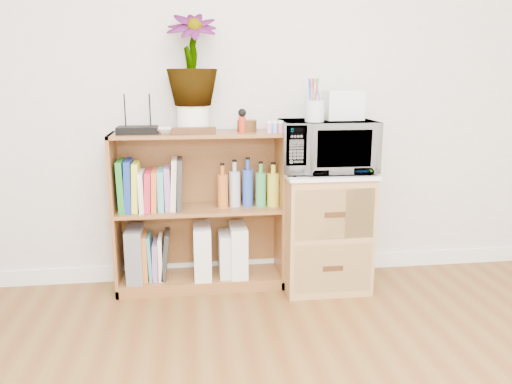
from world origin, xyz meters
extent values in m
cube|color=white|center=(0.00, 2.24, 0.05)|extent=(4.00, 0.02, 0.10)
cube|color=brown|center=(-0.35, 2.10, 0.47)|extent=(1.00, 0.30, 0.95)
cube|color=#9E7542|center=(0.40, 2.02, 0.35)|extent=(0.50, 0.45, 0.70)
imported|color=silver|center=(0.40, 2.02, 0.87)|extent=(0.55, 0.38, 0.30)
cylinder|color=silver|center=(0.30, 1.94, 1.08)|extent=(0.11, 0.11, 0.12)
cube|color=white|center=(0.50, 2.06, 1.10)|extent=(0.21, 0.18, 0.17)
cube|color=black|center=(-0.69, 2.08, 0.97)|extent=(0.23, 0.15, 0.04)
imported|color=silver|center=(-0.52, 2.07, 0.97)|extent=(0.13, 0.13, 0.03)
cylinder|color=white|center=(-0.37, 2.12, 1.03)|extent=(0.18, 0.18, 0.15)
imported|color=#2C6F2E|center=(-0.37, 2.12, 1.36)|extent=(0.29, 0.29, 0.51)
cube|color=#3D1E10|center=(-0.37, 2.00, 0.97)|extent=(0.25, 0.06, 0.04)
cylinder|color=#B52A16|center=(-0.09, 2.06, 1.00)|extent=(0.04, 0.04, 0.09)
cylinder|color=#3B2310|center=(-0.06, 2.11, 0.98)|extent=(0.11, 0.11, 0.07)
cube|color=pink|center=(0.09, 2.01, 0.98)|extent=(0.10, 0.04, 0.05)
cube|color=slate|center=(-0.74, 2.10, 0.23)|extent=(0.10, 0.26, 0.32)
cube|color=silver|center=(-0.34, 2.09, 0.23)|extent=(0.10, 0.26, 0.32)
cube|color=silver|center=(-0.20, 2.09, 0.20)|extent=(0.08, 0.21, 0.27)
cube|color=silver|center=(-0.12, 2.09, 0.23)|extent=(0.10, 0.25, 0.31)
cube|color=#1F7727|center=(-0.79, 2.10, 0.65)|extent=(0.04, 0.20, 0.30)
cube|color=navy|center=(-0.75, 2.10, 0.65)|extent=(0.04, 0.20, 0.30)
cube|color=yellow|center=(-0.71, 2.10, 0.64)|extent=(0.05, 0.20, 0.28)
cube|color=silver|center=(-0.68, 2.10, 0.62)|extent=(0.03, 0.20, 0.23)
cube|color=#C6223F|center=(-0.64, 2.10, 0.62)|extent=(0.05, 0.20, 0.23)
cube|color=orange|center=(-0.61, 2.10, 0.62)|extent=(0.04, 0.20, 0.24)
cube|color=#48ABAD|center=(-0.57, 2.10, 0.62)|extent=(0.04, 0.20, 0.24)
cube|color=#9E6DA4|center=(-0.53, 2.10, 0.63)|extent=(0.03, 0.20, 0.25)
cube|color=beige|center=(-0.50, 2.10, 0.65)|extent=(0.05, 0.20, 0.30)
cube|color=#2A2A2A|center=(-0.46, 2.10, 0.65)|extent=(0.04, 0.20, 0.30)
cylinder|color=#B85B22|center=(-0.21, 2.10, 0.63)|extent=(0.06, 0.06, 0.26)
cylinder|color=#AAB3C0|center=(-0.14, 2.10, 0.64)|extent=(0.07, 0.07, 0.27)
cylinder|color=#2746B6|center=(-0.06, 2.10, 0.64)|extent=(0.06, 0.06, 0.28)
cylinder|color=#369452|center=(0.02, 2.10, 0.63)|extent=(0.06, 0.06, 0.26)
cylinder|color=gold|center=(0.09, 2.10, 0.63)|extent=(0.07, 0.07, 0.26)
cube|color=orange|center=(-0.68, 2.10, 0.21)|extent=(0.04, 0.19, 0.28)
cube|color=teal|center=(-0.65, 2.10, 0.21)|extent=(0.03, 0.19, 0.27)
cube|color=#856699|center=(-0.62, 2.10, 0.18)|extent=(0.04, 0.19, 0.23)
cube|color=beige|center=(-0.59, 2.10, 0.20)|extent=(0.03, 0.19, 0.26)
cube|color=#242424|center=(-0.56, 2.10, 0.21)|extent=(0.06, 0.19, 0.29)
camera|label=1|loc=(-0.40, -0.81, 1.27)|focal=35.00mm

